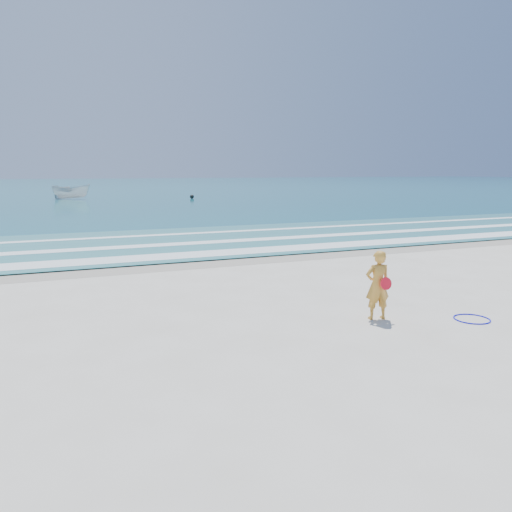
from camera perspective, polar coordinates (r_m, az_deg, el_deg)
name	(u,v)px	position (r m, az deg, el deg)	size (l,w,h in m)	color
ground	(339,343)	(9.46, 9.52, -9.80)	(400.00, 400.00, 0.00)	silver
wet_sand	(200,262)	(17.48, -6.36, -0.67)	(400.00, 2.40, 0.00)	#B2A893
ocean	(70,186)	(112.66, -20.47, 7.54)	(400.00, 190.00, 0.04)	#19727F
shallow	(168,242)	(22.26, -10.02, 1.59)	(400.00, 10.00, 0.01)	#59B7AD
foam_near	(191,255)	(18.71, -7.50, 0.15)	(400.00, 1.40, 0.01)	white
foam_mid	(172,244)	(21.49, -9.54, 1.34)	(400.00, 0.90, 0.01)	white
foam_far	(156,235)	(24.68, -11.31, 2.36)	(400.00, 0.60, 0.01)	white
hoop	(472,319)	(11.69, 23.44, -6.61)	(0.75, 0.75, 0.03)	#0C0ED8
boat	(71,192)	(58.79, -20.38, 6.91)	(1.59, 4.23, 1.63)	silver
buoy	(192,197)	(56.46, -7.34, 6.74)	(0.46, 0.46, 0.46)	black
woman	(378,285)	(10.91, 13.72, -3.24)	(0.60, 0.44, 1.49)	gold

